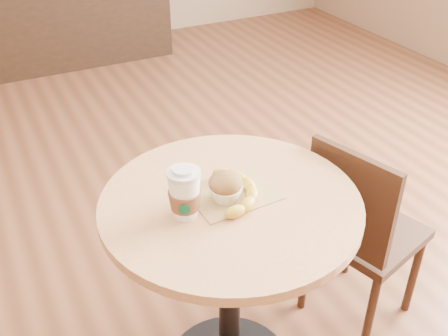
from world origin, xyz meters
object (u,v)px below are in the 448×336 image
muffin (226,187)px  banana (235,190)px  coffee_cup (185,195)px  cafe_table (230,255)px  chair_right (360,230)px

muffin → banana: bearing=12.4°
coffee_cup → muffin: bearing=30.2°
cafe_table → chair_right: size_ratio=0.96×
muffin → banana: (0.03, 0.01, -0.02)m
chair_right → muffin: bearing=75.3°
coffee_cup → banana: coffee_cup is taller
cafe_table → chair_right: 0.54m
muffin → coffee_cup: bearing=-174.6°
chair_right → banana: bearing=74.6°
chair_right → cafe_table: bearing=75.6°
chair_right → coffee_cup: 0.77m
coffee_cup → banana: size_ratio=0.62×
chair_right → coffee_cup: coffee_cup is taller
coffee_cup → muffin: (0.13, 0.01, -0.02)m
coffee_cup → muffin: 0.13m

